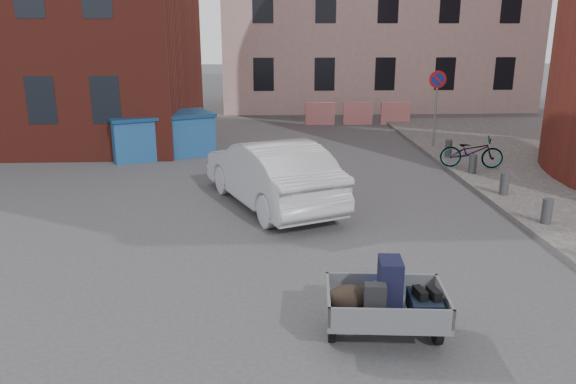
{
  "coord_description": "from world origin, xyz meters",
  "views": [
    {
      "loc": [
        -0.07,
        -9.96,
        4.16
      ],
      "look_at": [
        0.4,
        0.51,
        1.1
      ],
      "focal_mm": 35.0,
      "sensor_mm": 36.0,
      "label": 1
    }
  ],
  "objects_px": {
    "trailer": "(385,302)",
    "dumpster": "(161,135)",
    "silver_car": "(271,173)",
    "bicycle": "(472,152)"
  },
  "relations": [
    {
      "from": "bicycle",
      "to": "dumpster",
      "type": "bearing_deg",
      "value": 85.78
    },
    {
      "from": "dumpster",
      "to": "silver_car",
      "type": "relative_size",
      "value": 0.78
    },
    {
      "from": "trailer",
      "to": "silver_car",
      "type": "height_order",
      "value": "silver_car"
    },
    {
      "from": "dumpster",
      "to": "silver_car",
      "type": "height_order",
      "value": "silver_car"
    },
    {
      "from": "dumpster",
      "to": "bicycle",
      "type": "height_order",
      "value": "dumpster"
    },
    {
      "from": "dumpster",
      "to": "bicycle",
      "type": "distance_m",
      "value": 10.06
    },
    {
      "from": "trailer",
      "to": "silver_car",
      "type": "bearing_deg",
      "value": 107.76
    },
    {
      "from": "dumpster",
      "to": "bicycle",
      "type": "xyz_separation_m",
      "value": [
        9.71,
        -2.61,
        -0.12
      ]
    },
    {
      "from": "trailer",
      "to": "dumpster",
      "type": "bearing_deg",
      "value": 117.71
    },
    {
      "from": "bicycle",
      "to": "silver_car",
      "type": "bearing_deg",
      "value": 127.85
    }
  ]
}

